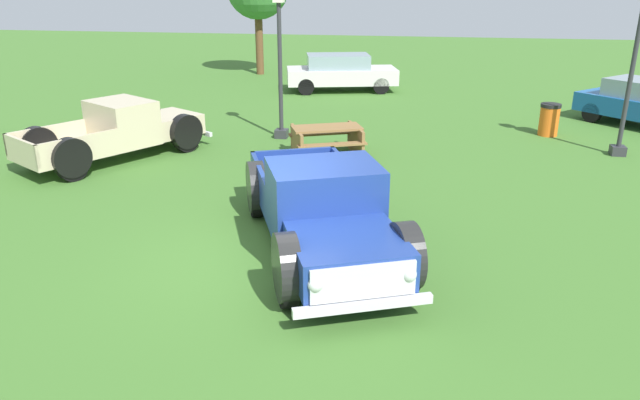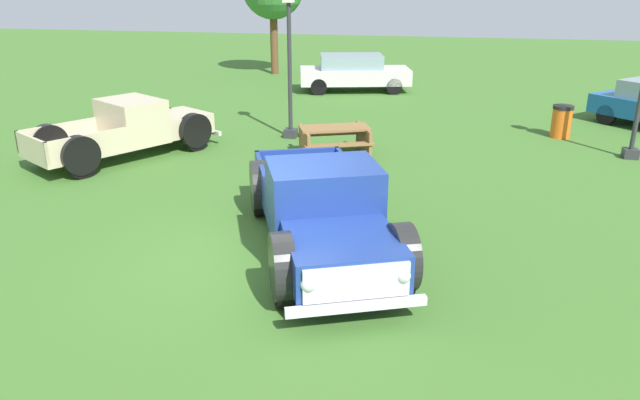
# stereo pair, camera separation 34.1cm
# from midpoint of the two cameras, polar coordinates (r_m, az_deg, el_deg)

# --- Properties ---
(ground_plane) EXTENTS (80.00, 80.00, 0.00)m
(ground_plane) POSITION_cam_midpoint_polar(r_m,az_deg,el_deg) (10.32, -6.43, -5.66)
(ground_plane) COLOR #3D6B28
(pickup_truck_foreground) EXTENTS (3.76, 5.64, 1.63)m
(pickup_truck_foreground) POSITION_cam_midpoint_polar(r_m,az_deg,el_deg) (10.05, -0.49, -1.41)
(pickup_truck_foreground) COLOR navy
(pickup_truck_foreground) RESTS_ON ground_plane
(pickup_truck_behind_left) EXTENTS (3.99, 5.05, 1.49)m
(pickup_truck_behind_left) POSITION_cam_midpoint_polar(r_m,az_deg,el_deg) (16.73, -18.41, 6.26)
(pickup_truck_behind_left) COLOR #C6B793
(pickup_truck_behind_left) RESTS_ON ground_plane
(sedan_distant_a) EXTENTS (4.74, 2.82, 1.48)m
(sedan_distant_a) POSITION_cam_midpoint_polar(r_m,az_deg,el_deg) (25.30, 1.55, 11.96)
(sedan_distant_a) COLOR silver
(sedan_distant_a) RESTS_ON ground_plane
(lamp_post_near) EXTENTS (0.36, 0.36, 4.37)m
(lamp_post_near) POSITION_cam_midpoint_polar(r_m,az_deg,el_deg) (17.51, 26.83, 11.00)
(lamp_post_near) COLOR #2D2D33
(lamp_post_near) RESTS_ON ground_plane
(lamp_post_far) EXTENTS (0.36, 0.36, 4.23)m
(lamp_post_far) POSITION_cam_midpoint_polar(r_m,az_deg,el_deg) (17.57, -4.36, 12.89)
(lamp_post_far) COLOR #2D2D33
(lamp_post_far) RESTS_ON ground_plane
(picnic_table) EXTENTS (2.23, 2.06, 0.78)m
(picnic_table) POSITION_cam_midpoint_polar(r_m,az_deg,el_deg) (16.03, 0.02, 5.92)
(picnic_table) COLOR olive
(picnic_table) RESTS_ON ground_plane
(trash_can) EXTENTS (0.59, 0.59, 0.95)m
(trash_can) POSITION_cam_midpoint_polar(r_m,az_deg,el_deg) (19.30, 20.29, 7.12)
(trash_can) COLOR orange
(trash_can) RESTS_ON ground_plane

